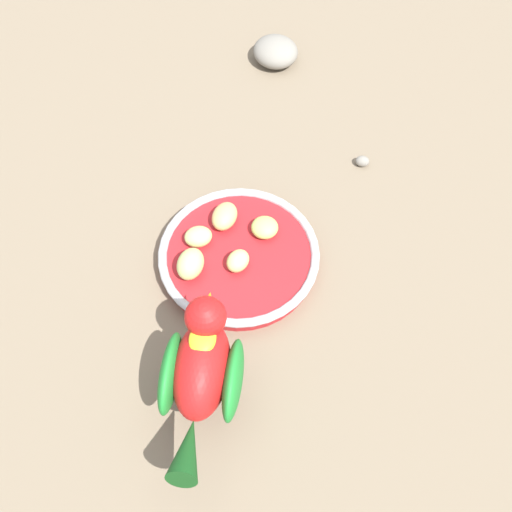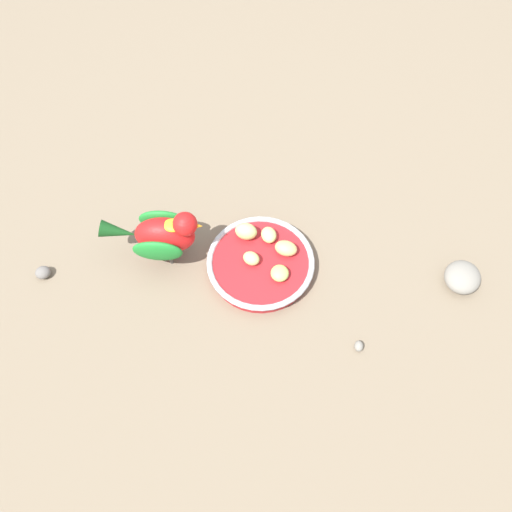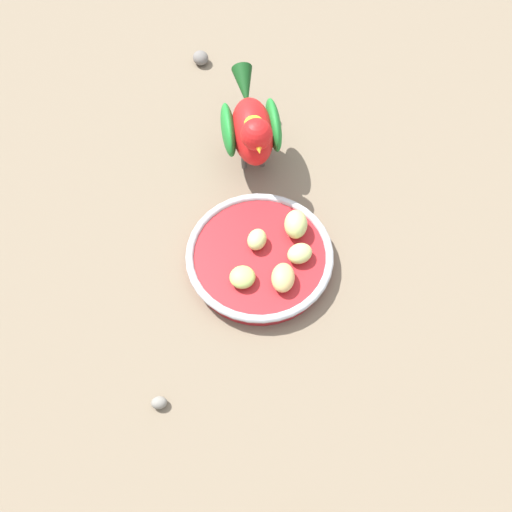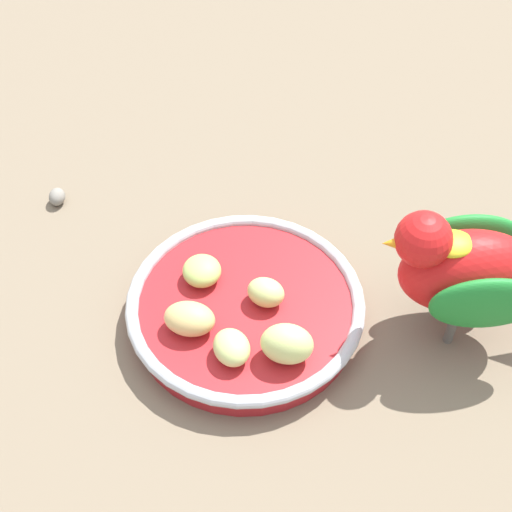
# 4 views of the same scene
# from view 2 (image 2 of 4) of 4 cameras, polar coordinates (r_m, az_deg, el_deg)

# --- Properties ---
(ground_plane) EXTENTS (4.00, 4.00, 0.00)m
(ground_plane) POSITION_cam_2_polar(r_m,az_deg,el_deg) (0.96, 1.58, 0.01)
(ground_plane) COLOR #756651
(feeding_bowl) EXTENTS (0.19, 0.19, 0.03)m
(feeding_bowl) POSITION_cam_2_polar(r_m,az_deg,el_deg) (0.94, 0.49, -0.79)
(feeding_bowl) COLOR #AD1E23
(feeding_bowl) RESTS_ON ground_plane
(apple_piece_0) EXTENTS (0.03, 0.04, 0.02)m
(apple_piece_0) POSITION_cam_2_polar(r_m,az_deg,el_deg) (0.93, 3.17, 0.69)
(apple_piece_0) COLOR tan
(apple_piece_0) RESTS_ON feeding_bowl
(apple_piece_1) EXTENTS (0.04, 0.04, 0.02)m
(apple_piece_1) POSITION_cam_2_polar(r_m,az_deg,el_deg) (0.91, 2.52, -1.83)
(apple_piece_1) COLOR #B2CC66
(apple_piece_1) RESTS_ON feeding_bowl
(apple_piece_2) EXTENTS (0.03, 0.04, 0.03)m
(apple_piece_2) POSITION_cam_2_polar(r_m,az_deg,el_deg) (0.95, -1.06, 2.63)
(apple_piece_2) COLOR #C6D17A
(apple_piece_2) RESTS_ON feeding_bowl
(apple_piece_3) EXTENTS (0.04, 0.04, 0.02)m
(apple_piece_3) POSITION_cam_2_polar(r_m,az_deg,el_deg) (0.95, 1.36, 2.24)
(apple_piece_3) COLOR #C6D17A
(apple_piece_3) RESTS_ON feeding_bowl
(apple_piece_4) EXTENTS (0.03, 0.04, 0.02)m
(apple_piece_4) POSITION_cam_2_polar(r_m,az_deg,el_deg) (0.92, -0.50, -0.26)
(apple_piece_4) COLOR #C6D17A
(apple_piece_4) RESTS_ON feeding_bowl
(parrot) EXTENTS (0.09, 0.18, 0.13)m
(parrot) POSITION_cam_2_polar(r_m,az_deg,el_deg) (0.91, -9.87, 2.33)
(parrot) COLOR #59544C
(parrot) RESTS_ON ground_plane
(rock_large) EXTENTS (0.08, 0.08, 0.04)m
(rock_large) POSITION_cam_2_polar(r_m,az_deg,el_deg) (0.99, 21.01, -1.97)
(rock_large) COLOR gray
(rock_large) RESTS_ON ground_plane
(pebble_0) EXTENTS (0.03, 0.03, 0.02)m
(pebble_0) POSITION_cam_2_polar(r_m,az_deg,el_deg) (1.00, -21.62, -1.64)
(pebble_0) COLOR slate
(pebble_0) RESTS_ON ground_plane
(pebble_1) EXTENTS (0.02, 0.02, 0.01)m
(pebble_1) POSITION_cam_2_polar(r_m,az_deg,el_deg) (0.90, 10.83, -9.35)
(pebble_1) COLOR gray
(pebble_1) RESTS_ON ground_plane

